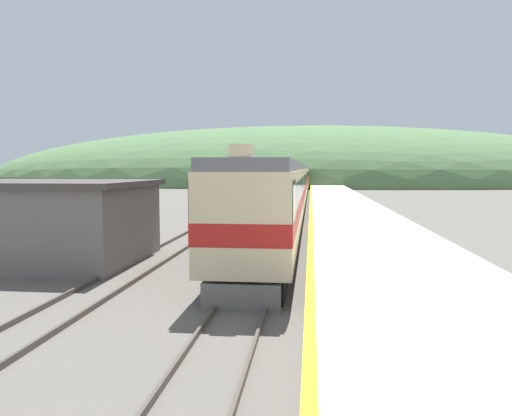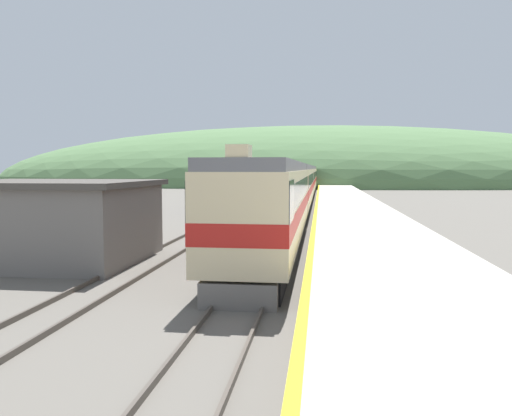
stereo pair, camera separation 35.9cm
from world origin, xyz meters
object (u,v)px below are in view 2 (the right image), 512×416
object	(u,v)px
carriage_third	(304,180)
siding_train	(263,185)
carriage_fifth	(311,176)
carriage_second	(295,187)
express_train_lead_car	(271,204)
carriage_fourth	(308,177)

from	to	relation	value
carriage_third	siding_train	bearing A→B (deg)	-125.87
carriage_fifth	carriage_third	bearing A→B (deg)	-90.00
carriage_second	carriage_third	distance (m)	23.56
express_train_lead_car	carriage_fifth	size ratio (longest dim) A/B	0.86
carriage_fifth	carriage_second	bearing A→B (deg)	-90.00
carriage_third	siding_train	xyz separation A→B (m)	(-4.89, -6.77, -0.37)
carriage_second	carriage_third	world-z (taller)	same
carriage_second	carriage_fourth	world-z (taller)	same
express_train_lead_car	carriage_third	xyz separation A→B (m)	(0.00, 45.70, -0.01)
express_train_lead_car	carriage_third	world-z (taller)	express_train_lead_car
carriage_fifth	siding_train	bearing A→B (deg)	-95.19
carriage_fourth	siding_train	world-z (taller)	carriage_fourth
carriage_fifth	carriage_fourth	bearing A→B (deg)	-90.00
express_train_lead_car	carriage_fourth	world-z (taller)	express_train_lead_car
carriage_second	carriage_third	size ratio (longest dim) A/B	1.00
carriage_second	siding_train	distance (m)	17.49
carriage_second	siding_train	size ratio (longest dim) A/B	0.52
carriage_fourth	carriage_second	bearing A→B (deg)	-90.00
carriage_second	siding_train	world-z (taller)	carriage_second
siding_train	carriage_second	bearing A→B (deg)	-73.75
carriage_fifth	express_train_lead_car	bearing A→B (deg)	-90.00
carriage_third	express_train_lead_car	bearing A→B (deg)	-90.00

